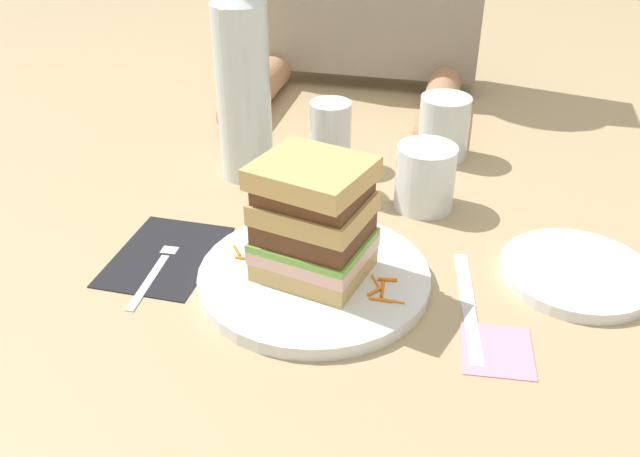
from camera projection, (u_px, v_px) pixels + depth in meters
name	position (u px, v px, depth m)	size (l,w,h in m)	color
ground_plane	(308.00, 270.00, 0.82)	(3.00, 3.00, 0.00)	tan
main_plate	(314.00, 277.00, 0.79)	(0.27, 0.27, 0.02)	white
sandwich	(313.00, 220.00, 0.75)	(0.14, 0.13, 0.14)	tan
carrot_shred_0	(264.00, 248.00, 0.83)	(0.00, 0.00, 0.02)	orange
carrot_shred_1	(259.00, 260.00, 0.81)	(0.00, 0.00, 0.03)	orange
carrot_shred_2	(237.00, 251.00, 0.82)	(0.00, 0.00, 0.02)	orange
carrot_shred_3	(259.00, 245.00, 0.83)	(0.00, 0.00, 0.03)	orange
carrot_shred_4	(254.00, 256.00, 0.81)	(0.00, 0.00, 0.02)	orange
carrot_shred_5	(265.00, 256.00, 0.81)	(0.00, 0.00, 0.03)	orange
carrot_shred_6	(245.00, 258.00, 0.81)	(0.00, 0.00, 0.02)	orange
carrot_shred_7	(387.00, 279.00, 0.77)	(0.00, 0.00, 0.02)	orange
carrot_shred_8	(392.00, 301.00, 0.74)	(0.00, 0.00, 0.03)	orange
carrot_shred_9	(383.00, 289.00, 0.76)	(0.00, 0.00, 0.03)	orange
carrot_shred_10	(381.00, 300.00, 0.74)	(0.00, 0.00, 0.03)	orange
carrot_shred_11	(376.00, 291.00, 0.75)	(0.00, 0.00, 0.02)	orange
carrot_shred_12	(376.00, 282.00, 0.77)	(0.00, 0.00, 0.03)	orange
napkin_dark	(166.00, 255.00, 0.84)	(0.12, 0.16, 0.00)	black
fork	(159.00, 263.00, 0.82)	(0.02, 0.17, 0.00)	silver
knife	(469.00, 307.00, 0.76)	(0.04, 0.20, 0.00)	silver
juice_glass	(425.00, 180.00, 0.93)	(0.08, 0.08, 0.09)	white
water_bottle	(243.00, 80.00, 0.96)	(0.08, 0.08, 0.32)	silver
empty_tumbler_0	(331.00, 134.00, 1.04)	(0.06, 0.06, 0.10)	silver
empty_tumbler_1	(444.00, 127.00, 1.06)	(0.08, 0.08, 0.10)	silver
side_plate	(577.00, 273.00, 0.80)	(0.18, 0.18, 0.01)	white
napkin_pink	(497.00, 350.00, 0.70)	(0.07, 0.08, 0.00)	pink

